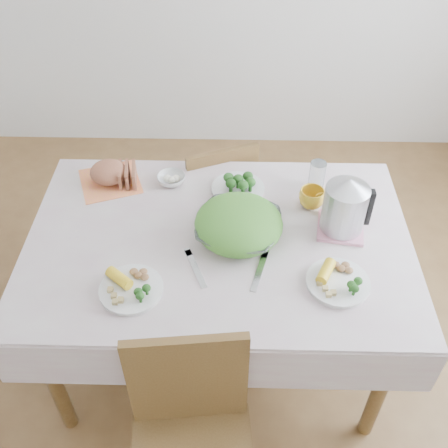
{
  "coord_description": "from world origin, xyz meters",
  "views": [
    {
      "loc": [
        0.05,
        -1.44,
        2.2
      ],
      "look_at": [
        0.02,
        0.02,
        0.82
      ],
      "focal_mm": 42.0,
      "sensor_mm": 36.0,
      "label": 1
    }
  ],
  "objects_px": {
    "electric_kettle": "(345,206)",
    "chair_far": "(211,190)",
    "salad_bowl": "(239,229)",
    "yellow_mug": "(312,198)",
    "dining_table": "(219,300)",
    "dinner_plate_left": "(131,289)",
    "dinner_plate_right": "(338,282)"
  },
  "relations": [
    {
      "from": "electric_kettle",
      "to": "chair_far",
      "type": "bearing_deg",
      "value": 108.98
    },
    {
      "from": "salad_bowl",
      "to": "yellow_mug",
      "type": "distance_m",
      "value": 0.35
    },
    {
      "from": "dining_table",
      "to": "dinner_plate_left",
      "type": "xyz_separation_m",
      "value": [
        -0.3,
        -0.27,
        0.4
      ]
    },
    {
      "from": "electric_kettle",
      "to": "dinner_plate_right",
      "type": "bearing_deg",
      "value": -123.1
    },
    {
      "from": "chair_far",
      "to": "electric_kettle",
      "type": "height_order",
      "value": "electric_kettle"
    },
    {
      "from": "dinner_plate_left",
      "to": "electric_kettle",
      "type": "height_order",
      "value": "electric_kettle"
    },
    {
      "from": "dining_table",
      "to": "salad_bowl",
      "type": "height_order",
      "value": "salad_bowl"
    },
    {
      "from": "salad_bowl",
      "to": "yellow_mug",
      "type": "relative_size",
      "value": 3.02
    },
    {
      "from": "dining_table",
      "to": "salad_bowl",
      "type": "relative_size",
      "value": 4.37
    },
    {
      "from": "chair_far",
      "to": "dinner_plate_right",
      "type": "relative_size",
      "value": 3.58
    },
    {
      "from": "chair_far",
      "to": "electric_kettle",
      "type": "distance_m",
      "value": 0.9
    },
    {
      "from": "dining_table",
      "to": "dinner_plate_right",
      "type": "bearing_deg",
      "value": -27.37
    },
    {
      "from": "dining_table",
      "to": "dinner_plate_right",
      "type": "distance_m",
      "value": 0.63
    },
    {
      "from": "dinner_plate_left",
      "to": "electric_kettle",
      "type": "bearing_deg",
      "value": 23.39
    },
    {
      "from": "dinner_plate_right",
      "to": "yellow_mug",
      "type": "distance_m",
      "value": 0.43
    },
    {
      "from": "chair_far",
      "to": "salad_bowl",
      "type": "xyz_separation_m",
      "value": [
        0.14,
        -0.64,
        0.34
      ]
    },
    {
      "from": "dining_table",
      "to": "electric_kettle",
      "type": "height_order",
      "value": "electric_kettle"
    },
    {
      "from": "dinner_plate_right",
      "to": "chair_far",
      "type": "bearing_deg",
      "value": 119.29
    },
    {
      "from": "salad_bowl",
      "to": "dinner_plate_left",
      "type": "xyz_separation_m",
      "value": [
        -0.38,
        -0.29,
        -0.03
      ]
    },
    {
      "from": "dinner_plate_left",
      "to": "dinner_plate_right",
      "type": "distance_m",
      "value": 0.73
    },
    {
      "from": "chair_far",
      "to": "salad_bowl",
      "type": "distance_m",
      "value": 0.74
    },
    {
      "from": "yellow_mug",
      "to": "chair_far",
      "type": "bearing_deg",
      "value": 133.96
    },
    {
      "from": "salad_bowl",
      "to": "chair_far",
      "type": "bearing_deg",
      "value": 102.12
    },
    {
      "from": "dinner_plate_left",
      "to": "chair_far",
      "type": "bearing_deg",
      "value": 75.61
    },
    {
      "from": "dining_table",
      "to": "electric_kettle",
      "type": "relative_size",
      "value": 5.96
    },
    {
      "from": "dining_table",
      "to": "yellow_mug",
      "type": "relative_size",
      "value": 13.19
    },
    {
      "from": "dining_table",
      "to": "dinner_plate_right",
      "type": "height_order",
      "value": "dinner_plate_right"
    },
    {
      "from": "yellow_mug",
      "to": "electric_kettle",
      "type": "relative_size",
      "value": 0.45
    },
    {
      "from": "chair_far",
      "to": "salad_bowl",
      "type": "height_order",
      "value": "chair_far"
    },
    {
      "from": "dining_table",
      "to": "salad_bowl",
      "type": "bearing_deg",
      "value": 11.46
    },
    {
      "from": "chair_far",
      "to": "dinner_plate_right",
      "type": "xyz_separation_m",
      "value": [
        0.49,
        -0.88,
        0.31
      ]
    },
    {
      "from": "chair_far",
      "to": "electric_kettle",
      "type": "relative_size",
      "value": 3.49
    }
  ]
}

